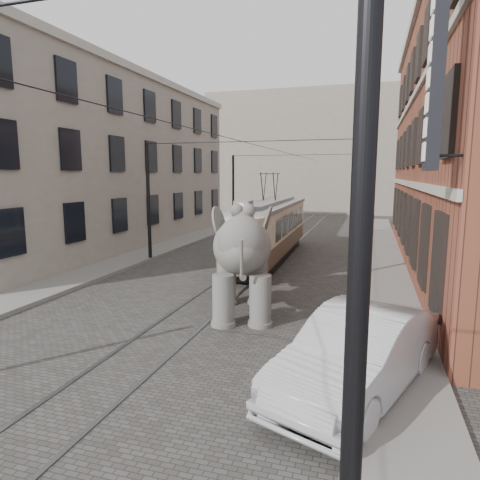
% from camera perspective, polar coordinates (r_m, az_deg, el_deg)
% --- Properties ---
extents(ground, '(120.00, 120.00, 0.00)m').
position_cam_1_polar(ground, '(14.99, -4.25, -8.38)').
color(ground, '#464441').
extents(tram_rails, '(1.54, 80.00, 0.02)m').
position_cam_1_polar(tram_rails, '(14.99, -4.25, -8.34)').
color(tram_rails, slate).
rests_on(tram_rails, ground).
extents(sidewalk_right, '(2.00, 60.00, 0.15)m').
position_cam_1_polar(sidewalk_right, '(14.03, 19.58, -9.77)').
color(sidewalk_right, slate).
rests_on(sidewalk_right, ground).
extents(sidewalk_left, '(2.00, 60.00, 0.15)m').
position_cam_1_polar(sidewalk_left, '(18.29, -23.68, -5.71)').
color(sidewalk_left, slate).
rests_on(sidewalk_left, ground).
extents(stucco_building, '(7.00, 24.00, 10.00)m').
position_cam_1_polar(stucco_building, '(28.44, -17.99, 9.52)').
color(stucco_building, gray).
rests_on(stucco_building, ground).
extents(distant_block, '(28.00, 10.00, 14.00)m').
position_cam_1_polar(distant_block, '(53.65, 11.72, 11.35)').
color(distant_block, gray).
rests_on(distant_block, ground).
extents(catenary, '(11.00, 30.20, 6.00)m').
position_cam_1_polar(catenary, '(19.17, 0.55, 4.54)').
color(catenary, black).
rests_on(catenary, ground).
extents(tram, '(2.60, 11.42, 4.51)m').
position_cam_1_polar(tram, '(22.26, 3.94, 3.18)').
color(tram, beige).
rests_on(tram, ground).
extents(elephant, '(4.52, 6.23, 3.42)m').
position_cam_1_polar(elephant, '(13.36, 0.30, -2.91)').
color(elephant, '#63605B').
rests_on(elephant, ground).
extents(parked_car, '(3.56, 5.45, 1.70)m').
position_cam_1_polar(parked_car, '(9.19, 15.67, -14.38)').
color(parked_car, '#B0B0B5').
rests_on(parked_car, ground).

